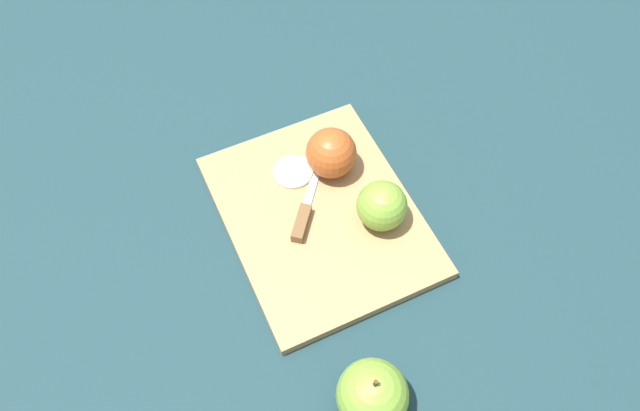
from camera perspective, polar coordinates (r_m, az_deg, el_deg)
ground_plane at (r=0.92m, az=0.00°, el=-1.23°), size 4.00×4.00×0.00m
cutting_board at (r=0.91m, az=0.00°, el=-0.95°), size 0.37×0.31×0.02m
apple_half_left at (r=0.87m, az=5.68°, el=-0.04°), size 0.07×0.07×0.07m
apple_half_right at (r=0.92m, az=1.01°, el=4.83°), size 0.08×0.08×0.08m
knife at (r=0.89m, az=-1.55°, el=-1.14°), size 0.12×0.08×0.02m
apple_slice at (r=0.94m, az=-2.50°, el=3.09°), size 0.06×0.06×0.01m
apple_whole at (r=0.77m, az=4.81°, el=-16.89°), size 0.09×0.09×0.10m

